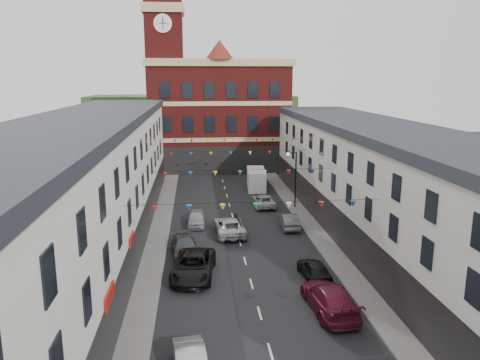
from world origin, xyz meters
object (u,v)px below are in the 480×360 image
object	(u,v)px
car_right_c	(330,298)
street_lamp	(293,172)
car_left_c	(194,266)
white_van	(256,179)
pedestrian	(236,223)
car_right_d	(314,269)
car_right_e	(289,221)
car_left_e	(196,218)
moving_car	(230,226)
car_right_f	(264,201)
car_left_d	(185,247)

from	to	relation	value
car_right_c	street_lamp	bearing A→B (deg)	-99.87
car_left_c	white_van	size ratio (longest dim) A/B	1.07
white_van	pedestrian	world-z (taller)	white_van
car_right_d	car_right_e	distance (m)	11.09
car_left_e	moving_car	xyz separation A→B (m)	(2.90, -2.87, 0.05)
white_van	pedestrian	size ratio (longest dim) A/B	3.22
car_right_f	moving_car	size ratio (longest dim) A/B	0.85
street_lamp	car_left_e	size ratio (longest dim) A/B	1.46
street_lamp	car_left_e	distance (m)	11.70
pedestrian	car_right_d	bearing A→B (deg)	-74.62
car_left_c	car_right_d	size ratio (longest dim) A/B	1.47
car_left_e	car_right_f	distance (m)	9.25
car_left_e	white_van	xyz separation A→B (m)	(7.47, 14.06, 0.51)
street_lamp	car_left_c	xyz separation A→B (m)	(-10.39, -16.50, -3.09)
street_lamp	pedestrian	world-z (taller)	street_lamp
car_left_e	car_right_d	bearing A→B (deg)	-56.17
car_left_e	car_right_f	world-z (taller)	car_left_e
car_left_c	pedestrian	size ratio (longest dim) A/B	3.45
street_lamp	car_right_e	xyz separation A→B (m)	(-1.70, -6.48, -3.22)
car_left_d	pedestrian	distance (m)	6.86
car_right_f	car_right_d	bearing A→B (deg)	91.37
car_left_c	car_left_e	xyz separation A→B (m)	(0.24, 11.64, -0.11)
street_lamp	white_van	distance (m)	9.95
car_left_d	car_right_e	xyz separation A→B (m)	(9.39, 5.85, -0.00)
moving_car	car_right_c	bearing A→B (deg)	105.73
car_left_e	car_right_e	size ratio (longest dim) A/B	1.00
car_left_d	car_right_f	size ratio (longest dim) A/B	1.02
car_right_d	white_van	distance (m)	26.76
car_right_f	street_lamp	bearing A→B (deg)	161.35
car_right_d	car_left_c	bearing A→B (deg)	-11.07
car_right_e	moving_car	size ratio (longest dim) A/B	0.76
car_left_c	street_lamp	bearing A→B (deg)	65.08
street_lamp	white_van	bearing A→B (deg)	106.26
car_right_f	car_left_c	bearing A→B (deg)	65.85
car_right_c	moving_car	distance (m)	15.21
car_right_e	moving_car	world-z (taller)	moving_car
street_lamp	car_left_d	world-z (taller)	street_lamp
car_right_c	car_left_c	bearing A→B (deg)	-38.98
car_right_f	white_van	world-z (taller)	white_van
car_left_c	car_left_d	world-z (taller)	car_left_c
car_left_d	car_right_d	size ratio (longest dim) A/B	1.19
car_left_e	pedestrian	world-z (taller)	pedestrian
car_left_d	car_right_d	bearing A→B (deg)	-36.62
car_right_d	car_right_c	bearing A→B (deg)	83.06
car_right_e	pedestrian	size ratio (longest dim) A/B	2.43
car_right_e	moving_car	xyz separation A→B (m)	(-5.55, -1.25, 0.07)
moving_car	white_van	distance (m)	17.53
car_left_c	moving_car	bearing A→B (deg)	77.57
car_left_e	car_right_e	world-z (taller)	car_left_e
car_left_d	car_right_e	size ratio (longest dim) A/B	1.14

